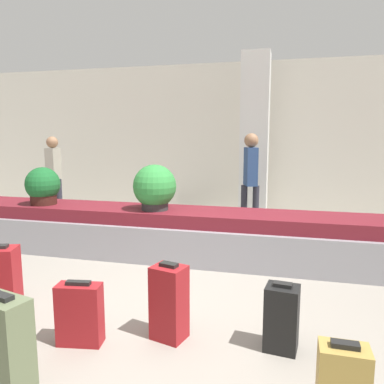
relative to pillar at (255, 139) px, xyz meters
name	(u,v)px	position (x,y,z in m)	size (l,w,h in m)	color
ground_plane	(149,312)	(-0.60, -4.22, -1.60)	(18.00, 18.00, 0.00)	gray
back_wall	(230,138)	(-0.60, 0.87, 0.00)	(18.00, 0.06, 3.20)	beige
carousel	(192,235)	(-0.60, -2.55, -1.29)	(8.87, 0.92, 0.66)	gray
pillar	(255,139)	(0.00, 0.00, 0.00)	(0.52, 0.52, 3.20)	silver
suitcase_4	(169,302)	(-0.28, -4.60, -1.29)	(0.31, 0.28, 0.64)	maroon
suitcase_5	(80,314)	(-0.95, -4.85, -1.35)	(0.37, 0.21, 0.52)	maroon
suitcase_6	(282,318)	(0.61, -4.54, -1.34)	(0.27, 0.24, 0.54)	black
suitcase_7	(0,280)	(-1.94, -4.56, -1.28)	(0.38, 0.33, 0.66)	maroon
suitcase_8	(3,348)	(-1.08, -5.53, -1.26)	(0.42, 0.28, 0.70)	#5B6647
potted_plant_1	(43,186)	(-2.82, -2.64, -0.68)	(0.49, 0.49, 0.55)	#381914
potted_plant_2	(155,188)	(-1.10, -2.63, -0.64)	(0.59, 0.59, 0.62)	#2D2D2D
traveler_0	(251,174)	(0.03, -0.97, -0.58)	(0.31, 0.36, 1.70)	#282833
traveler_2	(54,170)	(-3.94, -0.73, -0.62)	(0.31, 0.34, 1.64)	#282833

